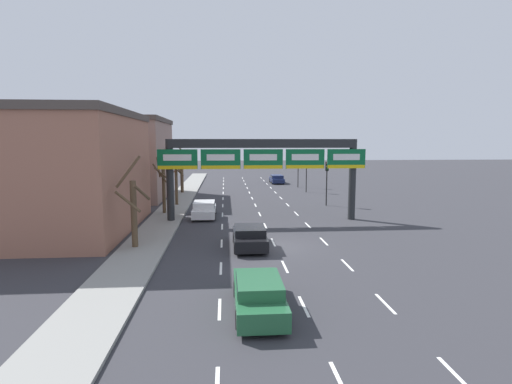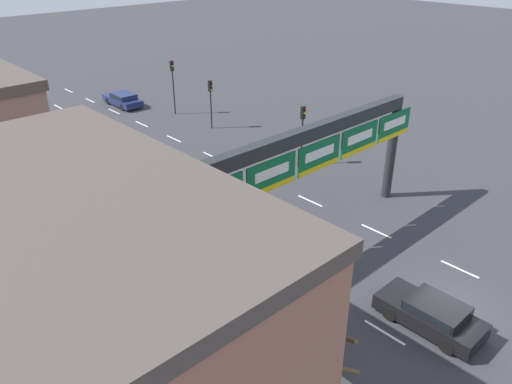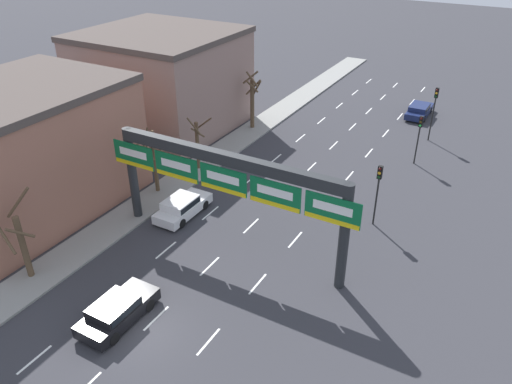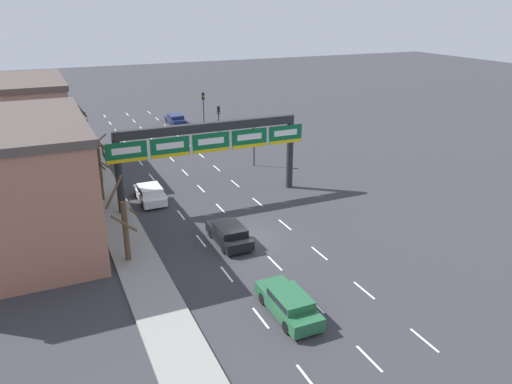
# 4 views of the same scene
# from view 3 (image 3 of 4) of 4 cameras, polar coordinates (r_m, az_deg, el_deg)

# --- Properties ---
(ground_plane) EXTENTS (220.00, 220.00, 0.00)m
(ground_plane) POSITION_cam_3_polar(r_m,az_deg,el_deg) (26.94, -12.72, -15.20)
(ground_plane) COLOR #333338
(sidewalk_left) EXTENTS (2.80, 110.00, 0.15)m
(sidewalk_left) POSITION_cam_3_polar(r_m,az_deg,el_deg) (31.81, -23.85, -9.13)
(sidewalk_left) COLOR gray
(sidewalk_left) RESTS_ON ground_plane
(lane_dashes) EXTENTS (6.72, 67.00, 0.01)m
(lane_dashes) POSITION_cam_3_polar(r_m,az_deg,el_deg) (35.60, 1.44, -1.93)
(lane_dashes) COLOR white
(lane_dashes) RESTS_ON ground_plane
(sign_gantry) EXTENTS (16.61, 0.70, 6.62)m
(sign_gantry) POSITION_cam_3_polar(r_m,az_deg,el_deg) (29.05, -3.47, 1.58)
(sign_gantry) COLOR #232628
(sign_gantry) RESTS_ON ground_plane
(building_near) EXTENTS (10.65, 14.36, 8.62)m
(building_near) POSITION_cam_3_polar(r_m,az_deg,el_deg) (37.55, -25.41, 4.25)
(building_near) COLOR #9E6651
(building_near) RESTS_ON ground_plane
(building_far) EXTENTS (13.16, 12.63, 9.02)m
(building_far) POSITION_cam_3_polar(r_m,az_deg,el_deg) (49.05, -10.64, 12.49)
(building_far) COLOR gray
(building_far) RESTS_ON ground_plane
(car_black) EXTENTS (1.98, 4.46, 1.33)m
(car_black) POSITION_cam_3_polar(r_m,az_deg,el_deg) (27.27, -15.61, -12.91)
(car_black) COLOR black
(car_black) RESTS_ON ground_plane
(car_navy) EXTENTS (1.92, 4.77, 1.28)m
(car_navy) POSITION_cam_3_polar(r_m,az_deg,el_deg) (54.23, 18.16, 8.92)
(car_navy) COLOR #19234C
(car_navy) RESTS_ON ground_plane
(car_white) EXTENTS (1.93, 4.54, 1.40)m
(car_white) POSITION_cam_3_polar(r_m,az_deg,el_deg) (34.85, -8.45, -1.60)
(car_white) COLOR silver
(car_white) RESTS_ON ground_plane
(traffic_light_near_gantry) EXTENTS (0.30, 0.35, 4.19)m
(traffic_light_near_gantry) POSITION_cam_3_polar(r_m,az_deg,el_deg) (42.77, 18.19, 6.74)
(traffic_light_near_gantry) COLOR black
(traffic_light_near_gantry) RESTS_ON ground_plane
(traffic_light_mid_block) EXTENTS (0.30, 0.35, 4.41)m
(traffic_light_mid_block) POSITION_cam_3_polar(r_m,az_deg,el_deg) (33.26, 13.81, 0.96)
(traffic_light_mid_block) COLOR black
(traffic_light_mid_block) RESTS_ON ground_plane
(traffic_light_far_end) EXTENTS (0.30, 0.35, 4.98)m
(traffic_light_far_end) POSITION_cam_3_polar(r_m,az_deg,el_deg) (47.66, 19.75, 9.48)
(traffic_light_far_end) COLOR black
(traffic_light_far_end) RESTS_ON ground_plane
(tree_bare_closest) EXTENTS (1.89, 1.40, 4.92)m
(tree_bare_closest) POSITION_cam_3_polar(r_m,az_deg,el_deg) (37.01, -11.66, 3.81)
(tree_bare_closest) COLOR brown
(tree_bare_closest) RESTS_ON sidewalk_left
(tree_bare_second) EXTENTS (2.07, 2.08, 5.43)m
(tree_bare_second) POSITION_cam_3_polar(r_m,az_deg,el_deg) (30.83, -25.21, -5.16)
(tree_bare_second) COLOR brown
(tree_bare_second) RESTS_ON sidewalk_left
(tree_bare_third) EXTENTS (1.93, 1.95, 5.63)m
(tree_bare_third) POSITION_cam_3_polar(r_m,az_deg,el_deg) (47.80, -0.40, 10.65)
(tree_bare_third) COLOR brown
(tree_bare_third) RESTS_ON sidewalk_left
(tree_bare_furthest) EXTENTS (1.79, 1.77, 4.53)m
(tree_bare_furthest) POSITION_cam_3_polar(r_m,az_deg,el_deg) (40.17, -6.67, 5.73)
(tree_bare_furthest) COLOR brown
(tree_bare_furthest) RESTS_ON sidewalk_left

